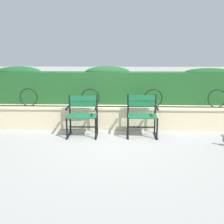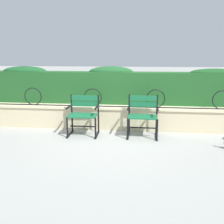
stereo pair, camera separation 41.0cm
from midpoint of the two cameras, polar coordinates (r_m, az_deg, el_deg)
ground_plane at (r=5.43m, az=2.10°, el=-5.83°), size 60.00×60.00×0.00m
stone_wall at (r=6.06m, az=2.65°, el=-1.19°), size 8.35×0.41×0.53m
iron_arch_fence at (r=5.94m, az=-1.32°, el=2.80°), size 7.79×0.02×0.42m
hedge_row at (r=6.34m, az=2.73°, el=5.72°), size 8.19×0.46×0.90m
park_chair_left at (r=5.60m, az=-4.21°, el=-0.36°), size 0.65×0.53×0.85m
park_chair_right at (r=5.54m, az=8.92°, el=-0.57°), size 0.65×0.53×0.87m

